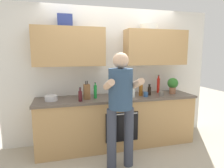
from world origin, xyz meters
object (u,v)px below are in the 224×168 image
grocery_bag_produce (127,92)px  bottle_oil (115,95)px  cup_coffee (114,94)px  knife_block (87,92)px  potted_herb (173,84)px  person_standing (121,101)px  mixing_bowl (51,98)px  bottle_hotsauce (158,85)px  bottle_soda (95,92)px  cup_tea (146,94)px  cup_stoneware (161,94)px  bottle_wine (80,96)px  bottle_soy (149,90)px  bottle_syrup (141,89)px

grocery_bag_produce → bottle_oil: bearing=-156.7°
cup_coffee → knife_block: knife_block is taller
cup_coffee → potted_herb: (1.16, -0.04, 0.14)m
person_standing → bottle_oil: (0.06, 0.50, -0.01)m
person_standing → mixing_bowl: (-0.97, 0.70, -0.05)m
knife_block → potted_herb: (1.65, 0.02, 0.05)m
bottle_oil → knife_block: 0.48m
bottle_oil → bottle_hotsauce: 1.06m
bottle_oil → potted_herb: bearing=8.8°
person_standing → mixing_bowl: person_standing is taller
bottle_oil → grocery_bag_produce: (0.26, 0.11, 0.01)m
bottle_oil → knife_block: size_ratio=0.64×
bottle_soda → cup_tea: size_ratio=3.19×
cup_tea → cup_coffee: bearing=164.3°
potted_herb → grocery_bag_produce: size_ratio=1.42×
bottle_hotsauce → cup_stoneware: size_ratio=4.00×
bottle_wine → cup_stoneware: (1.46, 0.03, -0.05)m
person_standing → cup_tea: 0.87m
bottle_soda → knife_block: 0.15m
bottle_soy → potted_herb: bearing=1.9°
cup_coffee → grocery_bag_produce: 0.25m
bottle_wine → grocery_bag_produce: bottle_wine is taller
bottle_syrup → mixing_bowl: bottle_syrup is taller
bottle_wine → bottle_syrup: bottle_syrup is taller
bottle_syrup → bottle_soy: bearing=-1.9°
bottle_soy → cup_coffee: (-0.66, 0.05, -0.05)m
cup_coffee → cup_tea: 0.57m
bottle_oil → bottle_hotsauce: (0.99, 0.36, 0.07)m
bottle_syrup → cup_coffee: bottle_syrup is taller
mixing_bowl → potted_herb: (2.23, -0.01, 0.14)m
bottle_hotsauce → bottle_soy: (-0.28, -0.19, -0.06)m
cup_stoneware → mixing_bowl: same height
bottle_soda → bottle_hotsauce: (1.29, 0.17, 0.04)m
potted_herb → cup_tea: bearing=-169.2°
cup_stoneware → potted_herb: size_ratio=0.29×
grocery_bag_produce → bottle_wine: bearing=-174.0°
bottle_soda → bottle_syrup: size_ratio=0.94×
bottle_wine → grocery_bag_produce: (0.83, 0.09, 0.01)m
bottle_wine → cup_stoneware: 1.46m
bottle_wine → person_standing: bearing=-45.9°
cup_coffee → bottle_hotsauce: bearing=7.9°
bottle_wine → cup_stoneware: bearing=1.0°
mixing_bowl → knife_block: bearing=-3.1°
bottle_hotsauce → potted_herb: 0.27m
bottle_oil → cup_stoneware: 0.89m
bottle_syrup → cup_stoneware: size_ratio=3.36×
person_standing → bottle_soy: person_standing is taller
bottle_hotsauce → cup_tea: 0.50m
cup_tea → mixing_bowl: size_ratio=0.42×
bottle_soy → knife_block: bearing=-180.0°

